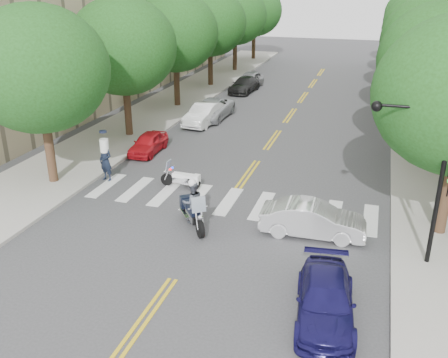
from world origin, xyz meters
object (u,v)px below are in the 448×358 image
at_px(officer_standing, 106,161).
at_px(convertible, 313,219).
at_px(motorcycle_police, 192,205).
at_px(sedan_blue, 325,300).
at_px(motorcycle_parked, 184,179).

xyz_separation_m(officer_standing, convertible, (10.53, -2.63, -0.36)).
bearing_deg(motorcycle_police, officer_standing, -66.83).
xyz_separation_m(officer_standing, sedan_blue, (11.59, -7.63, -0.42)).
distance_m(motorcycle_police, motorcycle_parked, 4.01).
distance_m(motorcycle_parked, officer_standing, 4.04).
xyz_separation_m(convertible, sedan_blue, (1.06, -5.00, -0.07)).
relative_size(motorcycle_police, sedan_blue, 0.53).
distance_m(motorcycle_parked, convertible, 7.14).
distance_m(officer_standing, convertible, 10.86).
bearing_deg(sedan_blue, officer_standing, 139.84).
bearing_deg(motorcycle_parked, sedan_blue, -133.69).
distance_m(motorcycle_police, sedan_blue, 7.24).
relative_size(motorcycle_parked, officer_standing, 0.99).
bearing_deg(motorcycle_parked, convertible, -111.38).
bearing_deg(sedan_blue, motorcycle_parked, 127.20).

